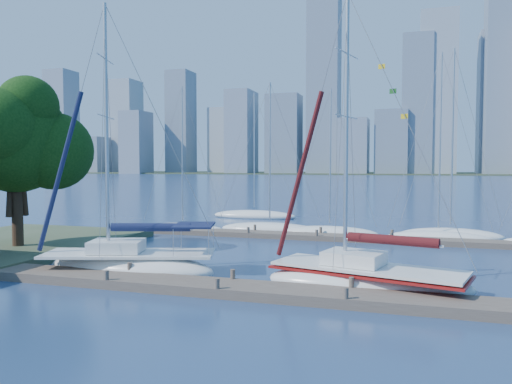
% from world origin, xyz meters
% --- Properties ---
extents(ground, '(700.00, 700.00, 0.00)m').
position_xyz_m(ground, '(0.00, 0.00, 0.00)').
color(ground, navy).
rests_on(ground, ground).
extents(near_dock, '(26.00, 2.00, 0.40)m').
position_xyz_m(near_dock, '(0.00, 0.00, 0.20)').
color(near_dock, '#4E4239').
rests_on(near_dock, ground).
extents(far_dock, '(30.00, 1.80, 0.36)m').
position_xyz_m(far_dock, '(2.00, 16.00, 0.18)').
color(far_dock, '#4E4239').
rests_on(far_dock, ground).
extents(far_shore, '(800.00, 100.00, 1.50)m').
position_xyz_m(far_shore, '(0.00, 320.00, 0.00)').
color(far_shore, '#38472D').
rests_on(far_shore, ground).
extents(tree, '(8.10, 7.37, 10.31)m').
position_xyz_m(tree, '(-14.87, 4.83, 6.83)').
color(tree, black).
rests_on(tree, ground).
extents(sailboat_navy, '(9.19, 5.28, 13.50)m').
position_xyz_m(sailboat_navy, '(-5.76, 2.14, 1.02)').
color(sailboat_navy, white).
rests_on(sailboat_navy, ground).
extents(sailboat_maroon, '(8.94, 4.83, 13.04)m').
position_xyz_m(sailboat_maroon, '(5.48, 2.27, 1.00)').
color(sailboat_maroon, white).
rests_on(sailboat_maroon, ground).
extents(bg_boat_0, '(6.96, 2.01, 11.73)m').
position_xyz_m(bg_boat_0, '(-10.14, 17.17, 0.23)').
color(bg_boat_0, white).
rests_on(bg_boat_0, ground).
extents(bg_boat_1, '(8.25, 3.50, 12.01)m').
position_xyz_m(bg_boat_1, '(-3.35, 18.62, 0.25)').
color(bg_boat_1, white).
rests_on(bg_boat_1, ground).
extents(bg_boat_2, '(7.52, 4.01, 11.18)m').
position_xyz_m(bg_boat_2, '(1.46, 18.02, 0.24)').
color(bg_boat_2, white).
rests_on(bg_boat_2, ground).
extents(bg_boat_3, '(6.97, 2.28, 13.28)m').
position_xyz_m(bg_boat_3, '(9.08, 17.88, 0.25)').
color(bg_boat_3, white).
rests_on(bg_boat_3, ground).
extents(bg_boat_4, '(7.45, 3.80, 13.78)m').
position_xyz_m(bg_boat_4, '(9.94, 18.87, 0.28)').
color(bg_boat_4, white).
rests_on(bg_boat_4, ground).
extents(bg_boat_6, '(8.59, 2.51, 12.76)m').
position_xyz_m(bg_boat_6, '(-7.73, 28.51, 0.26)').
color(bg_boat_6, white).
rests_on(bg_boat_6, ground).
extents(skyline, '(503.33, 51.31, 112.20)m').
position_xyz_m(skyline, '(22.56, 290.47, 36.33)').
color(skyline, gray).
rests_on(skyline, ground).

